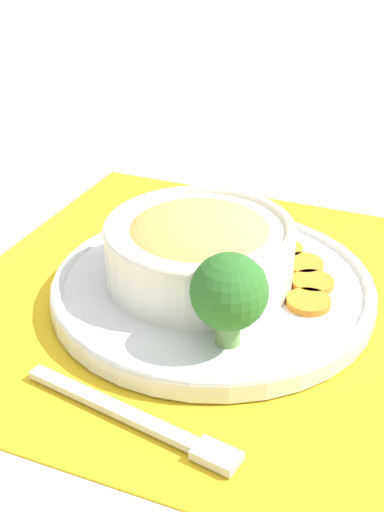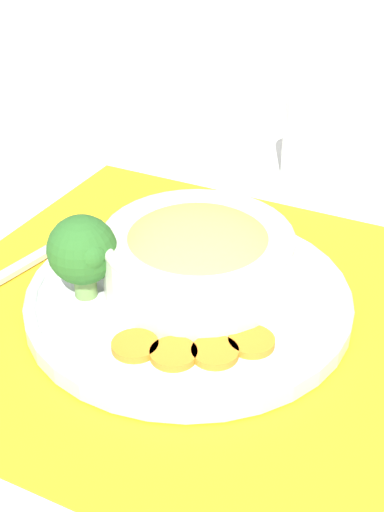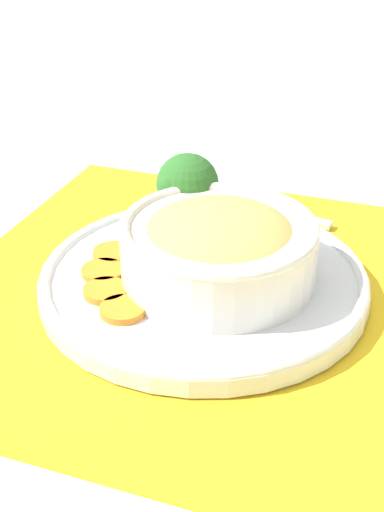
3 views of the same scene
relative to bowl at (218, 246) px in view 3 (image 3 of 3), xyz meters
The scene contains 10 objects.
ground_plane 0.06m from the bowl, 87.12° to the left, with size 4.00×4.00×0.00m, color white.
placemat 0.05m from the bowl, 87.12° to the left, with size 0.53×0.52×0.00m.
plate 0.04m from the bowl, 87.12° to the left, with size 0.29×0.29×0.02m.
bowl is the anchor object (origin of this frame).
broccoli_floret 0.10m from the bowl, 43.13° to the left, with size 0.06×0.06×0.08m.
carrot_slice_near 0.11m from the bowl, 94.69° to the left, with size 0.04×0.04×0.01m.
carrot_slice_middle 0.11m from the bowl, 113.00° to the left, with size 0.04×0.04×0.01m.
carrot_slice_far 0.10m from the bowl, 131.67° to the left, with size 0.04×0.04×0.01m.
carrot_slice_extra 0.10m from the bowl, 150.96° to the left, with size 0.04×0.04×0.01m.
fork 0.19m from the bowl, 18.73° to the left, with size 0.02×0.18×0.01m.
Camera 3 is at (-0.49, -0.24, 0.35)m, focal length 50.00 mm.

